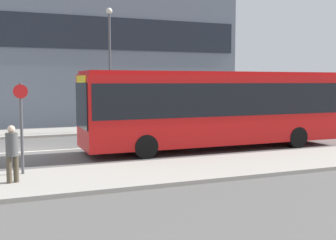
{
  "coord_description": "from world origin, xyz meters",
  "views": [
    {
      "loc": [
        -1.16,
        -18.97,
        3.04
      ],
      "look_at": [
        5.73,
        -2.0,
        1.35
      ],
      "focal_mm": 45.0,
      "sensor_mm": 36.0,
      "label": 1
    }
  ],
  "objects_px": {
    "parked_car_1": "(315,117)",
    "bus_stop_sign": "(21,121)",
    "parked_car_0": "(248,119)",
    "street_lamp": "(110,57)",
    "city_bus": "(214,105)",
    "pedestrian_near_stop": "(12,150)"
  },
  "relations": [
    {
      "from": "city_bus",
      "to": "pedestrian_near_stop",
      "type": "distance_m",
      "value": 9.58
    },
    {
      "from": "parked_car_0",
      "to": "parked_car_1",
      "type": "xyz_separation_m",
      "value": [
        5.2,
        -0.14,
        0.02
      ]
    },
    {
      "from": "parked_car_1",
      "to": "bus_stop_sign",
      "type": "relative_size",
      "value": 1.45
    },
    {
      "from": "parked_car_0",
      "to": "bus_stop_sign",
      "type": "relative_size",
      "value": 1.61
    },
    {
      "from": "pedestrian_near_stop",
      "to": "street_lamp",
      "type": "distance_m",
      "value": 13.22
    },
    {
      "from": "bus_stop_sign",
      "to": "pedestrian_near_stop",
      "type": "bearing_deg",
      "value": -106.71
    },
    {
      "from": "city_bus",
      "to": "pedestrian_near_stop",
      "type": "relative_size",
      "value": 7.17
    },
    {
      "from": "parked_car_0",
      "to": "street_lamp",
      "type": "distance_m",
      "value": 9.42
    },
    {
      "from": "parked_car_0",
      "to": "parked_car_1",
      "type": "height_order",
      "value": "parked_car_1"
    },
    {
      "from": "parked_car_0",
      "to": "bus_stop_sign",
      "type": "xyz_separation_m",
      "value": [
        -13.94,
        -8.73,
        1.15
      ]
    },
    {
      "from": "bus_stop_sign",
      "to": "street_lamp",
      "type": "height_order",
      "value": "street_lamp"
    },
    {
      "from": "city_bus",
      "to": "parked_car_0",
      "type": "xyz_separation_m",
      "value": [
        5.59,
        5.89,
        -1.34
      ]
    },
    {
      "from": "street_lamp",
      "to": "parked_car_0",
      "type": "bearing_deg",
      "value": -10.29
    },
    {
      "from": "city_bus",
      "to": "parked_car_1",
      "type": "bearing_deg",
      "value": 29.78
    },
    {
      "from": "parked_car_0",
      "to": "street_lamp",
      "type": "relative_size",
      "value": 0.65
    },
    {
      "from": "city_bus",
      "to": "parked_car_1",
      "type": "xyz_separation_m",
      "value": [
        10.79,
        5.75,
        -1.32
      ]
    },
    {
      "from": "pedestrian_near_stop",
      "to": "street_lamp",
      "type": "bearing_deg",
      "value": -134.53
    },
    {
      "from": "parked_car_1",
      "to": "pedestrian_near_stop",
      "type": "relative_size",
      "value": 2.5
    },
    {
      "from": "parked_car_1",
      "to": "street_lamp",
      "type": "xyz_separation_m",
      "value": [
        -13.67,
        1.68,
        3.79
      ]
    },
    {
      "from": "parked_car_0",
      "to": "street_lamp",
      "type": "bearing_deg",
      "value": 169.71
    },
    {
      "from": "parked_car_0",
      "to": "parked_car_1",
      "type": "bearing_deg",
      "value": -1.54
    },
    {
      "from": "pedestrian_near_stop",
      "to": "street_lamp",
      "type": "relative_size",
      "value": 0.23
    }
  ]
}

